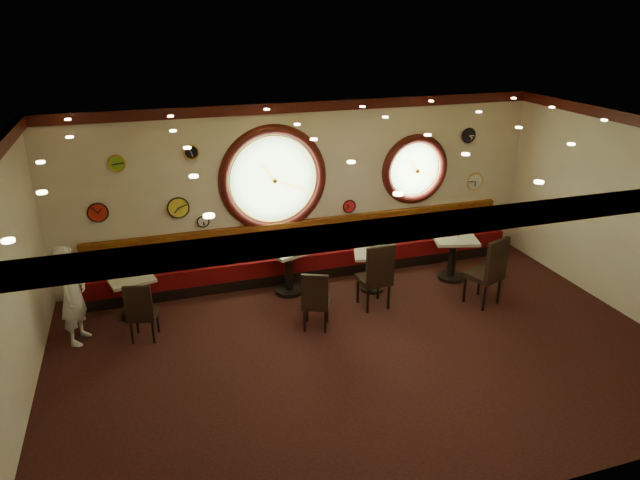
{
  "coord_description": "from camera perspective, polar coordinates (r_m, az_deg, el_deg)",
  "views": [
    {
      "loc": [
        -2.81,
        -6.65,
        4.68
      ],
      "look_at": [
        -0.42,
        0.8,
        1.5
      ],
      "focal_mm": 32.0,
      "sensor_mm": 36.0,
      "label": 1
    }
  ],
  "objects": [
    {
      "name": "condiment_b_salt",
      "position": [
        9.82,
        -3.49,
        -0.33
      ],
      "size": [
        0.04,
        0.04,
        0.11
      ],
      "primitive_type": "cylinder",
      "color": "silver",
      "rests_on": "table_b"
    },
    {
      "name": "wall_clock_2",
      "position": [
        9.9,
        -12.75,
        8.56
      ],
      "size": [
        0.24,
        0.03,
        0.24
      ],
      "primitive_type": "cylinder",
      "rotation": [
        1.57,
        0.0,
        0.0
      ],
      "color": "black",
      "rests_on": "wall_back"
    },
    {
      "name": "wall_clock_3",
      "position": [
        10.27,
        -11.62,
        1.83
      ],
      "size": [
        0.2,
        0.03,
        0.2
      ],
      "primitive_type": "cylinder",
      "rotation": [
        1.57,
        0.0,
        0.0
      ],
      "color": "white",
      "rests_on": "wall_back"
    },
    {
      "name": "condiment_c_salt",
      "position": [
        10.01,
        5.14,
        -0.85
      ],
      "size": [
        0.04,
        0.04,
        0.11
      ],
      "primitive_type": "cylinder",
      "color": "silver",
      "rests_on": "table_c"
    },
    {
      "name": "wall_right",
      "position": [
        10.35,
        28.47,
        2.05
      ],
      "size": [
        0.02,
        6.0,
        3.2
      ],
      "primitive_type": "cube",
      "color": "beige",
      "rests_on": "floor"
    },
    {
      "name": "porthole_left_glass",
      "position": [
        10.3,
        -4.7,
        6.09
      ],
      "size": [
        1.66,
        0.02,
        1.66
      ],
      "primitive_type": "cylinder",
      "rotation": [
        1.57,
        0.0,
        0.0
      ],
      "color": "#9CC878",
      "rests_on": "wall_back"
    },
    {
      "name": "table_a",
      "position": [
        9.67,
        -18.26,
        -4.93
      ],
      "size": [
        0.81,
        0.81,
        0.74
      ],
      "color": "black",
      "rests_on": "floor"
    },
    {
      "name": "wall_clock_5",
      "position": [
        10.14,
        -13.99,
        3.16
      ],
      "size": [
        0.36,
        0.03,
        0.36
      ],
      "primitive_type": "cylinder",
      "rotation": [
        1.57,
        0.0,
        0.0
      ],
      "color": "yellow",
      "rests_on": "wall_back"
    },
    {
      "name": "wall_back",
      "position": [
        10.52,
        -1.47,
        5.08
      ],
      "size": [
        9.0,
        0.02,
        3.2
      ],
      "primitive_type": "cube",
      "color": "beige",
      "rests_on": "floor"
    },
    {
      "name": "condiment_b_pepper",
      "position": [
        9.81,
        -2.82,
        -0.4
      ],
      "size": [
        0.03,
        0.03,
        0.09
      ],
      "primitive_type": "cylinder",
      "color": "silver",
      "rests_on": "table_b"
    },
    {
      "name": "wall_left",
      "position": [
        7.53,
        -29.05,
        -5.05
      ],
      "size": [
        0.02,
        6.0,
        3.2
      ],
      "primitive_type": "cube",
      "color": "beige",
      "rests_on": "floor"
    },
    {
      "name": "table_b",
      "position": [
        9.96,
        -3.15,
        -2.38
      ],
      "size": [
        1.03,
        1.03,
        0.88
      ],
      "color": "black",
      "rests_on": "floor"
    },
    {
      "name": "banquette_seat",
      "position": [
        10.7,
        -0.98,
        -1.76
      ],
      "size": [
        8.0,
        0.55,
        0.3
      ],
      "primitive_type": "cube",
      "color": "#5A070B",
      "rests_on": "banquette_base"
    },
    {
      "name": "chair_d",
      "position": [
        9.87,
        16.64,
        -2.64
      ],
      "size": [
        0.66,
        0.66,
        0.76
      ],
      "rotation": [
        0.0,
        0.0,
        0.36
      ],
      "color": "black",
      "rests_on": "floor"
    },
    {
      "name": "wall_front",
      "position": [
        5.54,
        16.76,
        -12.74
      ],
      "size": [
        9.0,
        0.02,
        3.2
      ],
      "primitive_type": "cube",
      "color": "beige",
      "rests_on": "floor"
    },
    {
      "name": "porthole_right_glass",
      "position": [
        11.25,
        9.43,
        6.98
      ],
      "size": [
        1.1,
        0.02,
        1.1
      ],
      "primitive_type": "cylinder",
      "rotation": [
        1.57,
        0.0,
        0.0
      ],
      "color": "#9CC878",
      "rests_on": "wall_back"
    },
    {
      "name": "chair_c",
      "position": [
        9.41,
        5.72,
        -3.23
      ],
      "size": [
        0.52,
        0.52,
        0.73
      ],
      "rotation": [
        0.0,
        0.0,
        0.06
      ],
      "color": "black",
      "rests_on": "floor"
    },
    {
      "name": "condiment_d_salt",
      "position": [
        10.58,
        12.87,
        0.58
      ],
      "size": [
        0.04,
        0.04,
        0.11
      ],
      "primitive_type": "cylinder",
      "color": "silver",
      "rests_on": "table_d"
    },
    {
      "name": "condiment_a_bottle",
      "position": [
        9.58,
        -18.05,
        -2.8
      ],
      "size": [
        0.05,
        0.05,
        0.18
      ],
      "primitive_type": "cylinder",
      "color": "gold",
      "rests_on": "table_a"
    },
    {
      "name": "condiment_a_salt",
      "position": [
        9.54,
        -19.13,
        -3.29
      ],
      "size": [
        0.03,
        0.03,
        0.1
      ],
      "primitive_type": "cylinder",
      "color": "silver",
      "rests_on": "table_a"
    },
    {
      "name": "porthole_left_ring",
      "position": [
        10.25,
        -4.64,
        6.02
      ],
      "size": [
        1.61,
        0.03,
        1.61
      ],
      "primitive_type": "torus",
      "rotation": [
        1.57,
        0.0,
        0.0
      ],
      "color": "gold",
      "rests_on": "wall_back"
    },
    {
      "name": "wall_clock_4",
      "position": [
        11.62,
        14.62,
        10.1
      ],
      "size": [
        0.28,
        0.03,
        0.28
      ],
      "primitive_type": "cylinder",
      "rotation": [
        1.57,
        0.0,
        0.0
      ],
      "color": "black",
      "rests_on": "wall_back"
    },
    {
      "name": "condiment_c_pepper",
      "position": [
        9.97,
        5.26,
        -1.0
      ],
      "size": [
        0.03,
        0.03,
        0.09
      ],
      "primitive_type": "cylinder",
      "color": "silver",
      "rests_on": "table_c"
    },
    {
      "name": "wall_clock_0",
      "position": [
        11.97,
        15.21,
        5.68
      ],
      "size": [
        0.34,
        0.03,
        0.34
      ],
      "primitive_type": "cylinder",
      "rotation": [
        1.57,
        0.0,
        0.0
      ],
      "color": "white",
      "rests_on": "wall_back"
    },
    {
      "name": "wall_clock_6",
      "position": [
        10.14,
        -21.33,
        2.58
      ],
      "size": [
        0.32,
        0.03,
        0.32
      ],
      "primitive_type": "cylinder",
      "rotation": [
        1.57,
        0.0,
        0.0
      ],
      "color": "red",
      "rests_on": "wall_back"
    },
    {
      "name": "condiment_a_pepper",
      "position": [
        9.53,
        -18.23,
        -3.21
      ],
      "size": [
        0.03,
        0.03,
        0.09
      ],
      "primitive_type": "cylinder",
      "color": "silver",
      "rests_on": "table_a"
    },
    {
      "name": "wall_clock_7",
      "position": [
        9.9,
        -19.66,
        7.22
      ],
      "size": [
        0.26,
        0.03,
        0.26
      ],
      "primitive_type": "cylinder",
      "rotation": [
        1.57,
        0.0,
        0.0
      ],
      "color": "#7DBE26",
      "rests_on": "wall_back"
    },
    {
      "name": "wall_clock_1",
      "position": [
        10.86,
        2.92,
        3.4
      ],
      "size": [
        0.24,
        0.03,
        0.24
      ],
      "primitive_type": "cylinder",
      "rotation": [
        1.57,
        0.0,
        0.0
      ],
      "color": "red",
      "rests_on": "wall_back"
    },
    {
      "name": "floor",
      "position": [
        8.61,
        4.38,
        -10.9
      ],
      "size": [
        9.0,
        6.0,
        0.0
      ],
      "primitive_type": "cube",
      "color": "black",
      "rests_on": "ground"
    },
    {
      "name": "waiter",
      "position": [
        9.18,
        -23.48,
        -5.03
      ],
      "size": [
        0.54,
        0.66,
        1.56
      ],
      "primitive_type": "imported",
      "rotation": [
        0.0,
        0.0,
        1.22
      ],
      "color": "white",
      "rests_on": "floor"
    },
    {
      "name": "chair_b",
      "position": [
        8.8,
        -0.47,
        -5.76
      ],
      "size": [
        0.55,
        0.55,
        0.61
      ],
      "rotation": [
        0.0,
        0.0,
        -0.42
      ],
      "color": "black",
      "rests_on": "floor"
    },
    {
      "name": "chair_a",
      "position": [
        8.93,
        -17.48,
        -6.57
      ],
      "size": [
        0.49,
        0.49,
        0.6
      ],
      "rotation": [
        0.0,
        0.0,
        -0.26
      ],
      "color": "black",
      "rests_on": "floor"
    },
    {
      "name": "molding_front",
      "position": [
        4.91,
        18.36,
        2.27
      ],
      "size": [
        9.0,
        0.1,
        0.18
      ],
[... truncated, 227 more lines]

